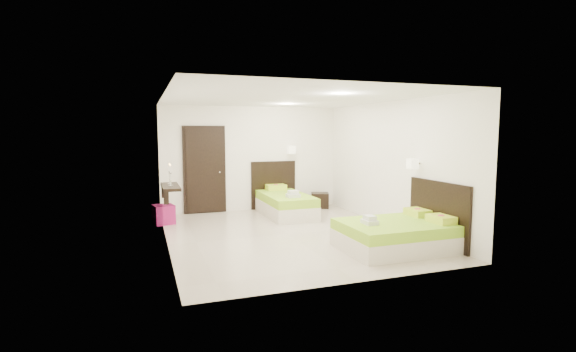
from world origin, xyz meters
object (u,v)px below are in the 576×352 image
object	(u,v)px
bed_single	(284,202)
nightstand	(320,200)
ottoman	(164,214)
bed_double	(399,233)

from	to	relation	value
bed_single	nightstand	distance (m)	1.29
nightstand	ottoman	size ratio (longest dim) A/B	1.07
nightstand	ottoman	world-z (taller)	ottoman
bed_single	bed_double	xyz separation A→B (m)	(0.88, -3.42, -0.02)
bed_single	ottoman	distance (m)	2.78
bed_double	nightstand	distance (m)	3.97
nightstand	ottoman	bearing A→B (deg)	-149.64
bed_double	ottoman	distance (m)	4.94
ottoman	bed_single	bearing A→B (deg)	2.03
bed_single	bed_double	distance (m)	3.53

